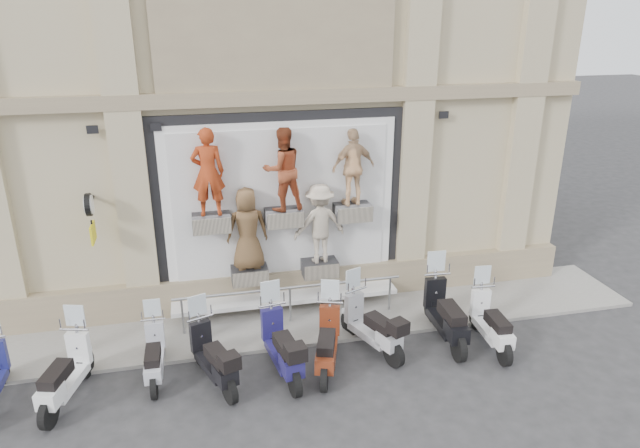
# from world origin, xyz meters

# --- Properties ---
(ground) EXTENTS (90.00, 90.00, 0.00)m
(ground) POSITION_xyz_m (0.00, 0.00, 0.00)
(ground) COLOR #2C2C2F
(ground) RESTS_ON ground
(sidewalk) EXTENTS (16.00, 2.20, 0.08)m
(sidewalk) POSITION_xyz_m (0.00, 2.10, 0.04)
(sidewalk) COLOR #989590
(sidewalk) RESTS_ON ground
(building) EXTENTS (14.00, 8.60, 12.00)m
(building) POSITION_xyz_m (0.00, 7.00, 6.00)
(building) COLOR tan
(building) RESTS_ON ground
(shop_vitrine) EXTENTS (5.60, 0.85, 4.30)m
(shop_vitrine) POSITION_xyz_m (0.06, 2.73, 2.44)
(shop_vitrine) COLOR black
(shop_vitrine) RESTS_ON ground
(guard_rail) EXTENTS (5.06, 0.10, 0.93)m
(guard_rail) POSITION_xyz_m (0.00, 2.00, 0.47)
(guard_rail) COLOR #9EA0A5
(guard_rail) RESTS_ON ground
(clock_sign_bracket) EXTENTS (0.10, 0.80, 1.02)m
(clock_sign_bracket) POSITION_xyz_m (-3.90, 2.47, 2.80)
(clock_sign_bracket) COLOR black
(clock_sign_bracket) RESTS_ON ground
(scooter_b) EXTENTS (1.06, 2.01, 1.57)m
(scooter_b) POSITION_xyz_m (-4.31, 0.29, 0.79)
(scooter_b) COLOR white
(scooter_b) RESTS_ON ground
(scooter_c) EXTENTS (0.51, 1.70, 1.38)m
(scooter_c) POSITION_xyz_m (-2.82, 0.64, 0.69)
(scooter_c) COLOR #A9ABB7
(scooter_c) RESTS_ON ground
(scooter_d) EXTENTS (1.17, 1.98, 1.55)m
(scooter_d) POSITION_xyz_m (-1.76, 0.24, 0.77)
(scooter_d) COLOR black
(scooter_d) RESTS_ON ground
(scooter_e) EXTENTS (0.88, 2.09, 1.65)m
(scooter_e) POSITION_xyz_m (-0.47, 0.26, 0.82)
(scooter_e) COLOR #1B1753
(scooter_e) RESTS_ON ground
(scooter_f) EXTENTS (1.14, 2.03, 1.58)m
(scooter_f) POSITION_xyz_m (0.41, 0.23, 0.79)
(scooter_f) COLOR maroon
(scooter_f) RESTS_ON ground
(scooter_g) EXTENTS (1.23, 2.01, 1.58)m
(scooter_g) POSITION_xyz_m (1.43, 0.64, 0.79)
(scooter_g) COLOR #A3A4AA
(scooter_g) RESTS_ON ground
(scooter_h) EXTENTS (0.74, 2.17, 1.74)m
(scooter_h) POSITION_xyz_m (3.04, 0.66, 0.87)
(scooter_h) COLOR black
(scooter_h) RESTS_ON ground
(scooter_i) EXTENTS (0.70, 1.93, 1.54)m
(scooter_i) POSITION_xyz_m (3.86, 0.23, 0.77)
(scooter_i) COLOR white
(scooter_i) RESTS_ON ground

